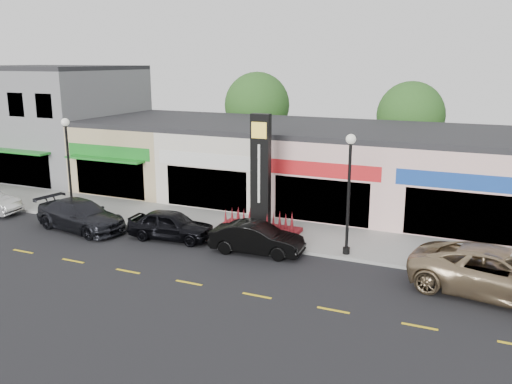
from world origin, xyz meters
TOP-DOWN VIEW (x-y plane):
  - ground at (0.00, 0.00)m, footprint 120.00×120.00m
  - sidewalk at (0.00, 4.35)m, footprint 52.00×4.30m
  - curb at (0.00, 2.10)m, footprint 52.00×0.20m
  - building_grey_2story at (-18.00, 11.48)m, footprint 12.00×10.95m
  - shop_beige at (-8.50, 11.46)m, footprint 7.00×10.85m
  - shop_cream at (-1.50, 11.47)m, footprint 7.00×10.01m
  - shop_pink_w at (5.50, 11.47)m, footprint 7.00×10.01m
  - shop_pink_e at (12.50, 11.47)m, footprint 7.00×10.01m
  - tree_rear_west at (-4.00, 19.50)m, footprint 5.20×5.20m
  - tree_rear_mid at (8.00, 19.50)m, footprint 4.80×4.80m
  - lamp_west_near at (-8.00, 2.50)m, footprint 0.44×0.44m
  - lamp_east_near at (8.00, 2.50)m, footprint 0.44×0.44m
  - pylon_sign at (3.00, 4.20)m, footprint 4.20×1.30m
  - car_dark_sedan at (-5.82, 0.76)m, footprint 3.04×5.69m
  - car_black_sedan at (-0.64, 1.38)m, footprint 2.14×4.49m
  - car_black_conv at (4.09, 1.28)m, footprint 1.85×4.45m
  - car_gold_suv at (14.36, 0.73)m, footprint 4.06×6.97m

SIDE VIEW (x-z plane):
  - ground at x=0.00m, z-range 0.00..0.00m
  - sidewalk at x=0.00m, z-range 0.00..0.15m
  - curb at x=0.00m, z-range 0.00..0.15m
  - car_black_conv at x=4.09m, z-range 0.00..1.43m
  - car_black_sedan at x=-0.64m, z-range 0.00..1.48m
  - car_dark_sedan at x=-5.82m, z-range 0.00..1.57m
  - car_gold_suv at x=14.36m, z-range 0.00..1.82m
  - pylon_sign at x=3.00m, z-range -0.73..5.27m
  - shop_cream at x=-1.50m, z-range 0.00..4.80m
  - shop_pink_w at x=5.50m, z-range 0.00..4.80m
  - shop_pink_e at x=12.50m, z-range 0.00..4.80m
  - shop_beige at x=-8.50m, z-range 0.00..4.80m
  - lamp_west_near at x=-8.00m, z-range 0.74..6.21m
  - lamp_east_near at x=8.00m, z-range 0.74..6.21m
  - building_grey_2story at x=-18.00m, z-range -0.01..8.29m
  - tree_rear_mid at x=8.00m, z-range 1.24..8.53m
  - tree_rear_west at x=-4.00m, z-range 1.30..9.13m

